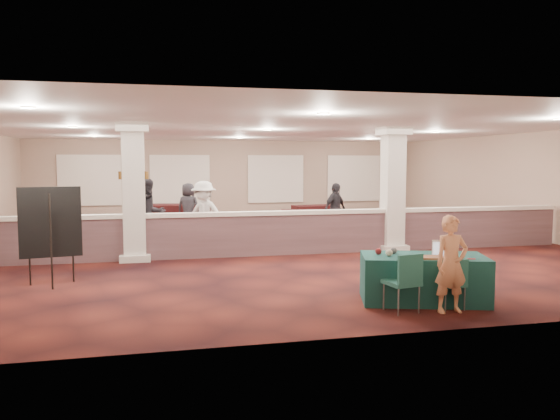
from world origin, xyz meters
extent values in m
plane|color=#4C1913|center=(0.00, 0.00, 0.00)|extent=(16.00, 16.00, 0.00)
cube|color=gray|center=(0.00, 8.00, 1.60)|extent=(16.00, 0.04, 3.20)
cube|color=gray|center=(0.00, -8.00, 1.60)|extent=(16.00, 0.04, 3.20)
cube|color=gray|center=(8.00, 0.00, 1.60)|extent=(0.04, 16.00, 3.20)
cube|color=silver|center=(0.00, 0.00, 3.20)|extent=(16.00, 16.00, 0.02)
cube|color=#4E3437|center=(0.00, -1.50, 0.50)|extent=(15.60, 0.20, 1.00)
cube|color=beige|center=(0.00, -1.50, 1.05)|extent=(15.60, 0.28, 0.10)
cube|color=silver|center=(-3.50, -1.50, 1.60)|extent=(0.50, 0.50, 3.20)
cube|color=silver|center=(-3.50, -1.50, 0.08)|extent=(0.70, 0.70, 0.16)
cube|color=silver|center=(-3.50, -1.50, 3.10)|extent=(0.72, 0.72, 0.20)
cube|color=silver|center=(3.00, -1.50, 1.60)|extent=(0.50, 0.50, 3.20)
cube|color=silver|center=(3.00, -1.50, 0.08)|extent=(0.70, 0.70, 0.16)
cube|color=silver|center=(3.00, -1.50, 3.10)|extent=(0.72, 0.72, 0.20)
cylinder|color=brown|center=(-3.78, -1.50, 2.00)|extent=(0.12, 0.12, 0.18)
cylinder|color=#F0E6CC|center=(-3.78, -1.50, 2.00)|extent=(0.09, 0.09, 0.10)
cylinder|color=brown|center=(-3.22, -1.50, 2.00)|extent=(0.12, 0.12, 0.18)
cylinder|color=#F0E6CC|center=(-3.22, -1.50, 2.00)|extent=(0.09, 0.09, 0.10)
cube|color=#113E3A|center=(1.27, -6.50, 0.38)|extent=(2.21, 1.54, 0.77)
cube|color=#1D544B|center=(1.46, -7.00, 0.40)|extent=(0.42, 0.42, 0.05)
cube|color=#1D544B|center=(1.47, -7.19, 0.62)|extent=(0.39, 0.06, 0.39)
cylinder|color=gray|center=(1.30, -7.17, 0.19)|extent=(0.02, 0.02, 0.37)
cylinder|color=gray|center=(1.63, -7.16, 0.19)|extent=(0.02, 0.02, 0.37)
cylinder|color=gray|center=(1.28, -6.84, 0.19)|extent=(0.02, 0.02, 0.37)
cylinder|color=gray|center=(1.62, -6.83, 0.19)|extent=(0.02, 0.02, 0.37)
cube|color=#1D544B|center=(0.65, -6.98, 0.45)|extent=(0.54, 0.54, 0.06)
cube|color=#1D544B|center=(0.69, -7.19, 0.70)|extent=(0.44, 0.13, 0.44)
cylinder|color=gray|center=(0.50, -7.21, 0.21)|extent=(0.03, 0.03, 0.42)
cylinder|color=gray|center=(0.87, -7.14, 0.21)|extent=(0.03, 0.03, 0.42)
cylinder|color=gray|center=(0.42, -6.83, 0.21)|extent=(0.03, 0.03, 0.42)
cylinder|color=gray|center=(0.80, -6.76, 0.21)|extent=(0.03, 0.03, 0.42)
cube|color=black|center=(-4.92, -3.92, 1.20)|extent=(1.08, 0.24, 1.31)
cylinder|color=black|center=(-5.34, -3.75, 0.87)|extent=(0.04, 0.04, 1.74)
cylinder|color=black|center=(-4.59, -3.62, 0.87)|extent=(0.04, 0.04, 1.74)
cylinder|color=black|center=(-4.87, -4.19, 0.87)|extent=(0.04, 0.04, 1.74)
imported|color=tan|center=(1.36, -7.20, 0.75)|extent=(0.55, 0.37, 1.50)
cube|color=black|center=(-2.50, 0.30, 0.34)|extent=(1.75, 0.95, 0.69)
cube|color=black|center=(-1.79, 0.30, 0.33)|extent=(1.75, 1.10, 0.66)
cube|color=black|center=(2.50, 3.00, 0.34)|extent=(1.69, 0.85, 0.68)
cube|color=black|center=(-2.50, 5.02, 0.41)|extent=(2.14, 1.31, 0.81)
cube|color=black|center=(2.00, 3.20, 0.34)|extent=(1.79, 1.13, 0.67)
cube|color=black|center=(2.96, 5.52, 0.32)|extent=(1.68, 0.98, 0.65)
imported|color=black|center=(-3.18, 0.20, 0.93)|extent=(1.02, 0.81, 1.87)
imported|color=silver|center=(-1.75, 0.00, 0.90)|extent=(1.24, 1.11, 1.80)
imported|color=black|center=(2.46, 1.50, 0.83)|extent=(1.07, 0.93, 1.66)
imported|color=black|center=(-1.95, 3.50, 0.81)|extent=(0.91, 0.75, 1.62)
cube|color=#BCBCC0|center=(1.56, -6.64, 0.78)|extent=(0.40, 0.33, 0.02)
cube|color=#BCBCC0|center=(1.59, -6.53, 0.90)|extent=(0.34, 0.11, 0.23)
cube|color=silver|center=(1.59, -6.53, 0.89)|extent=(0.30, 0.10, 0.20)
cube|color=#B4591C|center=(1.25, -6.77, 0.78)|extent=(0.49, 0.42, 0.03)
sphere|color=beige|center=(0.69, -6.43, 0.83)|extent=(0.12, 0.12, 0.12)
sphere|color=#5E1612|center=(0.58, -6.24, 0.82)|extent=(0.11, 0.11, 0.11)
sphere|color=#47484C|center=(0.85, -6.24, 0.82)|extent=(0.11, 0.11, 0.11)
cube|color=red|center=(1.84, -6.98, 0.78)|extent=(0.13, 0.07, 0.01)
camera|label=1|loc=(-3.04, -14.62, 2.30)|focal=35.00mm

